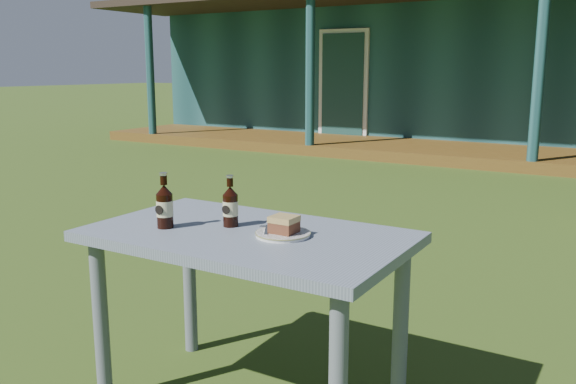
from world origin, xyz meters
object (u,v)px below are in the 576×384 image
Objects in this scene: cafe_table at (248,257)px; cake_slice at (284,224)px; plate at (283,234)px; cola_bottle_far at (165,206)px; cola_bottle_near at (230,206)px.

cake_slice is (0.15, 0.02, 0.15)m from cafe_table.
cola_bottle_far is at bearing -164.00° from plate.
cola_bottle_near is at bearing 161.44° from cafe_table.
cola_bottle_near reaches higher than plate.
plate is 0.48m from cola_bottle_far.
cafe_table is at bearing -173.59° from cake_slice.
cafe_table is 5.58× the size of cola_bottle_far.
cola_bottle_far is (-0.30, -0.11, 0.19)m from cafe_table.
cola_bottle_far reaches higher than cafe_table.
cola_bottle_near is 0.25m from cola_bottle_far.
cafe_table is 13.04× the size of cake_slice.
cafe_table is 5.95× the size of cola_bottle_near.
cafe_table is at bearing -173.54° from plate.
cola_bottle_near is at bearing 35.84° from cola_bottle_far.
cola_bottle_far reaches higher than cake_slice.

